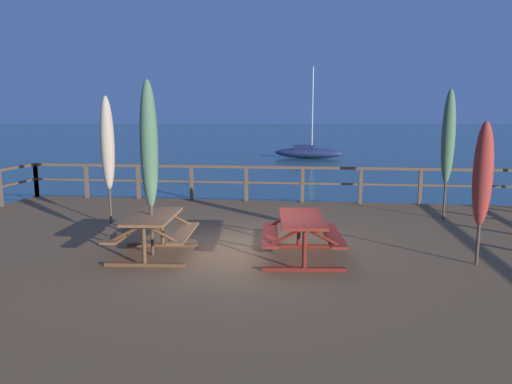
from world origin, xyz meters
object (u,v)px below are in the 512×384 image
at_px(picnic_table_mid_centre, 154,227).
at_px(patio_umbrella_tall_mid_right, 448,137).
at_px(picnic_table_back_left, 301,229).
at_px(sailboat_distant, 308,152).
at_px(patio_umbrella_tall_mid_left, 483,175).
at_px(patio_umbrella_short_back, 149,145).
at_px(patio_umbrella_tall_front, 107,144).

xyz_separation_m(picnic_table_mid_centre, patio_umbrella_tall_mid_right, (6.16, 4.00, 1.50)).
bearing_deg(picnic_table_back_left, sailboat_distant, 90.50).
distance_m(picnic_table_mid_centre, sailboat_distant, 33.24).
xyz_separation_m(picnic_table_mid_centre, sailboat_distant, (2.40, 33.14, -0.93)).
height_order(picnic_table_back_left, sailboat_distant, sailboat_distant).
xyz_separation_m(patio_umbrella_tall_mid_right, sailboat_distant, (-3.75, 29.14, -2.43)).
bearing_deg(sailboat_distant, patio_umbrella_tall_mid_left, -84.26).
distance_m(patio_umbrella_short_back, patio_umbrella_tall_front, 2.94).
relative_size(picnic_table_back_left, patio_umbrella_short_back, 0.60).
xyz_separation_m(patio_umbrella_tall_mid_left, patio_umbrella_tall_front, (-7.59, 2.20, 0.35)).
relative_size(patio_umbrella_short_back, sailboat_distant, 0.41).
bearing_deg(patio_umbrella_tall_front, patio_umbrella_tall_mid_left, -16.13).
xyz_separation_m(picnic_table_back_left, patio_umbrella_tall_mid_right, (3.47, 3.84, 1.50)).
xyz_separation_m(patio_umbrella_tall_mid_left, sailboat_distant, (-3.32, 32.98, -1.95)).
relative_size(patio_umbrella_tall_mid_right, sailboat_distant, 0.42).
relative_size(patio_umbrella_tall_mid_left, patio_umbrella_short_back, 0.78).
relative_size(picnic_table_back_left, patio_umbrella_tall_front, 0.63).
xyz_separation_m(picnic_table_back_left, patio_umbrella_short_back, (-2.74, -0.11, 1.48)).
bearing_deg(patio_umbrella_tall_mid_left, picnic_table_back_left, -179.99).
bearing_deg(picnic_table_back_left, patio_umbrella_tall_front, 154.30).
relative_size(patio_umbrella_tall_mid_left, sailboat_distant, 0.32).
xyz_separation_m(patio_umbrella_tall_front, sailboat_distant, (4.28, 30.78, -2.31)).
xyz_separation_m(patio_umbrella_short_back, patio_umbrella_tall_front, (-1.82, 2.31, -0.11)).
distance_m(patio_umbrella_short_back, sailboat_distant, 33.27).
relative_size(picnic_table_mid_centre, patio_umbrella_short_back, 0.54).
bearing_deg(picnic_table_back_left, picnic_table_mid_centre, -176.57).
height_order(patio_umbrella_tall_mid_left, patio_umbrella_short_back, patio_umbrella_short_back).
distance_m(patio_umbrella_tall_mid_left, sailboat_distant, 33.20).
height_order(patio_umbrella_tall_mid_left, sailboat_distant, sailboat_distant).
bearing_deg(picnic_table_mid_centre, patio_umbrella_short_back, 135.42).
xyz_separation_m(picnic_table_mid_centre, patio_umbrella_tall_mid_left, (5.72, 0.16, 1.02)).
bearing_deg(patio_umbrella_tall_mid_right, patio_umbrella_tall_front, -168.44).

